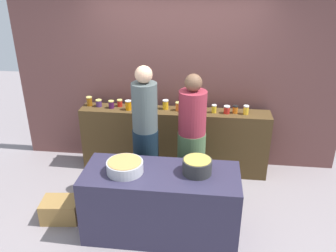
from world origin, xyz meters
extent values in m
plane|color=gray|center=(0.00, 0.00, 0.00)|extent=(12.00, 12.00, 0.00)
cube|color=brown|center=(0.00, 1.45, 1.50)|extent=(4.80, 0.12, 3.00)
cube|color=#4C361C|center=(0.00, 1.10, 0.48)|extent=(2.70, 0.36, 0.95)
cube|color=#2C2941|center=(0.00, -0.30, 0.40)|extent=(1.70, 0.70, 0.79)
cylinder|color=#854B0E|center=(-1.25, 1.15, 1.02)|extent=(0.08, 0.08, 0.12)
cylinder|color=#D6C666|center=(-1.25, 1.15, 1.08)|extent=(0.08, 0.08, 0.01)
cylinder|color=#462A5E|center=(-1.10, 1.13, 1.00)|extent=(0.09, 0.09, 0.09)
cylinder|color=#D6C666|center=(-1.10, 1.13, 1.05)|extent=(0.09, 0.09, 0.01)
cylinder|color=#421643|center=(-0.91, 1.09, 1.00)|extent=(0.08, 0.08, 0.10)
cylinder|color=#D6C666|center=(-0.91, 1.09, 1.06)|extent=(0.08, 0.08, 0.01)
cylinder|color=#B22016|center=(-0.80, 1.17, 1.00)|extent=(0.07, 0.07, 0.09)
cylinder|color=#D6C666|center=(-0.80, 1.17, 1.05)|extent=(0.08, 0.08, 0.01)
cylinder|color=orange|center=(-0.65, 1.05, 1.02)|extent=(0.08, 0.08, 0.13)
cylinder|color=silver|center=(-0.65, 1.05, 1.09)|extent=(0.09, 0.09, 0.01)
cylinder|color=#4E1C48|center=(-0.48, 1.06, 1.01)|extent=(0.07, 0.07, 0.12)
cylinder|color=silver|center=(-0.48, 1.06, 1.08)|extent=(0.07, 0.07, 0.01)
cylinder|color=#315426|center=(-0.28, 1.14, 1.01)|extent=(0.08, 0.08, 0.11)
cylinder|color=black|center=(-0.28, 1.14, 1.07)|extent=(0.08, 0.08, 0.01)
cylinder|color=gold|center=(-0.13, 1.14, 1.02)|extent=(0.08, 0.08, 0.12)
cylinder|color=silver|center=(-0.13, 1.14, 1.08)|extent=(0.08, 0.08, 0.01)
cylinder|color=orange|center=(0.06, 1.11, 1.01)|extent=(0.08, 0.08, 0.11)
cylinder|color=#D6C666|center=(0.06, 1.11, 1.07)|extent=(0.09, 0.09, 0.01)
cylinder|color=#913618|center=(0.16, 1.05, 1.01)|extent=(0.08, 0.08, 0.10)
cylinder|color=#D6C666|center=(0.16, 1.05, 1.06)|extent=(0.08, 0.08, 0.01)
cylinder|color=#235528|center=(0.33, 1.05, 1.01)|extent=(0.09, 0.09, 0.11)
cylinder|color=#D6C666|center=(0.33, 1.05, 1.08)|extent=(0.09, 0.09, 0.01)
cylinder|color=gold|center=(0.56, 1.08, 1.01)|extent=(0.07, 0.07, 0.10)
cylinder|color=silver|center=(0.56, 1.08, 1.06)|extent=(0.07, 0.07, 0.01)
cylinder|color=red|center=(0.73, 1.08, 1.00)|extent=(0.08, 0.08, 0.09)
cylinder|color=silver|center=(0.73, 1.08, 1.06)|extent=(0.09, 0.09, 0.01)
cylinder|color=#CE6316|center=(0.85, 1.10, 1.00)|extent=(0.07, 0.07, 0.09)
cylinder|color=black|center=(0.85, 1.10, 1.06)|extent=(0.07, 0.07, 0.01)
cylinder|color=yellow|center=(0.99, 1.08, 1.01)|extent=(0.07, 0.07, 0.11)
cylinder|color=silver|center=(0.99, 1.08, 1.07)|extent=(0.08, 0.08, 0.01)
cylinder|color=#B7B7BC|center=(-0.38, -0.33, 0.85)|extent=(0.39, 0.39, 0.12)
cylinder|color=#B88849|center=(-0.38, -0.33, 0.92)|extent=(0.36, 0.36, 0.00)
cylinder|color=#2D2D2D|center=(0.38, -0.26, 0.87)|extent=(0.31, 0.31, 0.16)
cylinder|color=#A99340|center=(0.38, -0.26, 0.96)|extent=(0.29, 0.29, 0.00)
cylinder|color=black|center=(-0.28, 0.37, 0.49)|extent=(0.32, 0.32, 0.98)
cylinder|color=#485352|center=(-0.28, 0.37, 1.28)|extent=(0.31, 0.31, 0.60)
sphere|color=#D8A884|center=(-0.28, 0.37, 1.68)|extent=(0.21, 0.21, 0.21)
cylinder|color=#49653F|center=(0.28, 0.50, 0.45)|extent=(0.36, 0.36, 0.90)
cylinder|color=maroon|center=(0.28, 0.50, 1.18)|extent=(0.35, 0.35, 0.55)
sphere|color=brown|center=(0.28, 0.50, 1.56)|extent=(0.21, 0.21, 0.21)
cube|color=olive|center=(-1.24, -0.22, 0.13)|extent=(0.47, 0.37, 0.26)
camera|label=1|loc=(0.46, -3.50, 2.80)|focal=37.60mm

